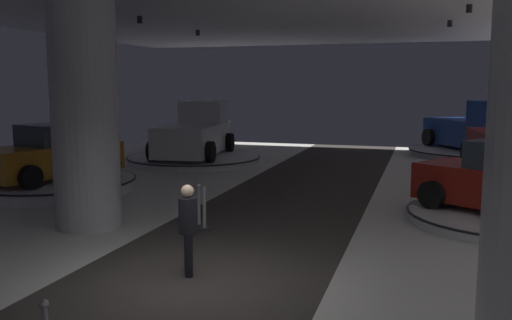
{
  "coord_description": "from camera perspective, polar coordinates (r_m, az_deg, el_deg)",
  "views": [
    {
      "loc": [
        3.59,
        -7.84,
        3.24
      ],
      "look_at": [
        -0.41,
        5.04,
        1.4
      ],
      "focal_mm": 38.06,
      "sensor_mm": 36.0,
      "label": 1
    }
  ],
  "objects": [
    {
      "name": "display_platform_deep_right",
      "position": [
        27.2,
        21.7,
        0.75
      ],
      "size": [
        5.68,
        5.68,
        0.32
      ],
      "color": "#B7B7BC",
      "rests_on": "ground"
    },
    {
      "name": "display_car_mid_left",
      "position": [
        17.96,
        -20.52,
        0.56
      ],
      "size": [
        3.16,
        4.54,
        1.71
      ],
      "color": "#B77519",
      "rests_on": "display_platform_mid_left"
    },
    {
      "name": "column_left",
      "position": [
        12.93,
        -17.57,
        5.24
      ],
      "size": [
        1.5,
        1.5,
        5.5
      ],
      "color": "#ADADB2",
      "rests_on": "ground"
    },
    {
      "name": "ground",
      "position": [
        9.22,
        -7.04,
        -13.03
      ],
      "size": [
        24.0,
        44.0,
        0.06
      ],
      "color": "silver"
    },
    {
      "name": "display_car_mid_right",
      "position": [
        14.13,
        25.2,
        -2.03
      ],
      "size": [
        4.5,
        3.82,
        1.71
      ],
      "color": "maroon",
      "rests_on": "display_platform_mid_right"
    },
    {
      "name": "display_platform_mid_right",
      "position": [
        14.31,
        24.88,
        -5.47
      ],
      "size": [
        4.64,
        4.64,
        0.25
      ],
      "color": "silver",
      "rests_on": "ground"
    },
    {
      "name": "pickup_truck_deep_right",
      "position": [
        26.83,
        22.2,
        2.95
      ],
      "size": [
        4.53,
        5.65,
        2.3
      ],
      "color": "navy",
      "rests_on": "display_platform_deep_right"
    },
    {
      "name": "visitor_walking_near",
      "position": [
        9.38,
        -7.16,
        -6.71
      ],
      "size": [
        0.32,
        0.32,
        1.59
      ],
      "color": "black",
      "rests_on": "ground"
    },
    {
      "name": "stanchion_a",
      "position": [
        12.74,
        -6.01,
        -5.29
      ],
      "size": [
        0.28,
        0.28,
        1.01
      ],
      "color": "#333338",
      "rests_on": "ground"
    },
    {
      "name": "stanchion_c",
      "position": [
        12.44,
        -5.45,
        -5.6
      ],
      "size": [
        0.28,
        0.28,
        1.01
      ],
      "color": "#333338",
      "rests_on": "ground"
    },
    {
      "name": "pickup_truck_far_left",
      "position": [
        23.55,
        -6.35,
        2.78
      ],
      "size": [
        3.25,
        5.54,
        2.3
      ],
      "color": "silver",
      "rests_on": "display_platform_far_left"
    },
    {
      "name": "display_platform_mid_left",
      "position": [
        18.07,
        -20.46,
        -2.39
      ],
      "size": [
        5.03,
        5.03,
        0.37
      ],
      "color": "silver",
      "rests_on": "ground"
    },
    {
      "name": "display_platform_far_right",
      "position": [
        20.35,
        25.33,
        -1.63
      ],
      "size": [
        5.68,
        5.68,
        0.32
      ],
      "color": "#333338",
      "rests_on": "ground"
    },
    {
      "name": "display_platform_far_left",
      "position": [
        23.36,
        -6.52,
        0.13
      ],
      "size": [
        5.68,
        5.68,
        0.27
      ],
      "color": "silver",
      "rests_on": "ground"
    }
  ]
}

